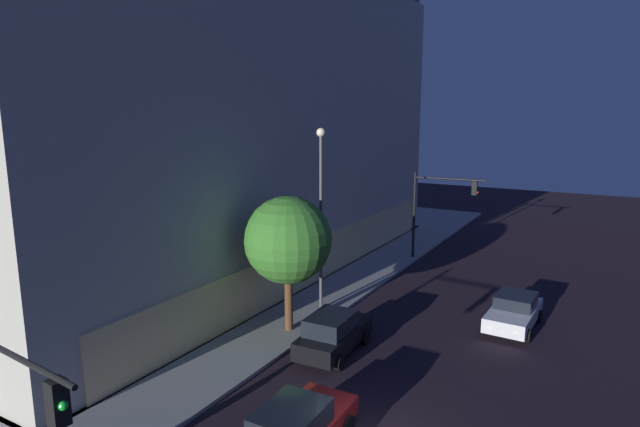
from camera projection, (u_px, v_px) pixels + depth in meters
The scene contains 7 objects.
modern_building at pixel (136, 104), 36.61m from camera, with size 35.59×29.44×21.37m.
traffic_light_near_corner at pixel (5, 409), 11.07m from camera, with size 0.59×4.37×5.62m.
traffic_light_far_corner at pixel (437, 201), 35.33m from camera, with size 0.49×4.73×5.89m.
street_lamp_sidewalk at pixel (321, 200), 26.00m from camera, with size 0.44×0.44×9.15m.
sidewalk_tree at pixel (288, 240), 23.69m from camera, with size 3.97×3.97×6.24m.
car_black at pixel (333, 333), 22.24m from camera, with size 4.38×2.15×1.78m.
car_white at pixel (514, 311), 25.00m from camera, with size 4.37×2.25×1.54m.
Camera 1 is at (-12.90, -5.55, 10.05)m, focal length 29.67 mm.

